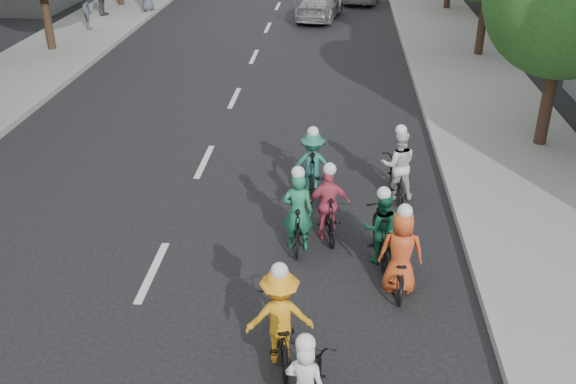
# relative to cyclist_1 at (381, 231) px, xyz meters

# --- Properties ---
(ground) EXTENTS (120.00, 120.00, 0.00)m
(ground) POSITION_rel_cyclist_1_xyz_m (-4.27, -0.80, -0.61)
(ground) COLOR black
(ground) RESTS_ON ground
(curb_left) EXTENTS (0.18, 80.00, 0.18)m
(curb_left) POSITION_rel_cyclist_1_xyz_m (-10.32, 9.20, -0.52)
(curb_left) COLOR #999993
(curb_left) RESTS_ON ground
(sidewalk_right) EXTENTS (4.00, 80.00, 0.15)m
(sidewalk_right) POSITION_rel_cyclist_1_xyz_m (3.73, 9.20, -0.53)
(sidewalk_right) COLOR gray
(sidewalk_right) RESTS_ON ground
(curb_right) EXTENTS (0.18, 80.00, 0.18)m
(curb_right) POSITION_rel_cyclist_1_xyz_m (1.78, 9.20, -0.52)
(curb_right) COLOR #999993
(curb_right) RESTS_ON ground
(cyclist_1) EXTENTS (0.75, 1.79, 1.59)m
(cyclist_1) POSITION_rel_cyclist_1_xyz_m (0.00, 0.00, 0.00)
(cyclist_1) COLOR black
(cyclist_1) RESTS_ON ground
(cyclist_2) EXTENTS (1.13, 1.79, 1.76)m
(cyclist_2) POSITION_rel_cyclist_1_xyz_m (-1.66, -2.91, 0.03)
(cyclist_2) COLOR black
(cyclist_2) RESTS_ON ground
(cyclist_3) EXTENTS (0.95, 1.67, 1.67)m
(cyclist_3) POSITION_rel_cyclist_1_xyz_m (-1.01, 0.77, 0.01)
(cyclist_3) COLOR black
(cyclist_3) RESTS_ON ground
(cyclist_4) EXTENTS (0.80, 1.66, 1.75)m
(cyclist_4) POSITION_rel_cyclist_1_xyz_m (0.30, -0.94, -0.00)
(cyclist_4) COLOR black
(cyclist_4) RESTS_ON ground
(cyclist_5) EXTENTS (0.61, 1.59, 1.79)m
(cyclist_5) POSITION_rel_cyclist_1_xyz_m (-1.60, 0.32, 0.01)
(cyclist_5) COLOR black
(cyclist_5) RESTS_ON ground
(cyclist_6) EXTENTS (0.84, 1.72, 1.77)m
(cyclist_6) POSITION_rel_cyclist_1_xyz_m (0.50, 2.68, 0.02)
(cyclist_6) COLOR black
(cyclist_6) RESTS_ON ground
(cyclist_7) EXTENTS (1.00, 1.89, 1.67)m
(cyclist_7) POSITION_rel_cyclist_1_xyz_m (-1.43, 2.67, 0.05)
(cyclist_7) COLOR black
(cyclist_7) RESTS_ON ground
(follow_car_lead) EXTENTS (2.44, 4.55, 1.25)m
(follow_car_lead) POSITION_rel_cyclist_1_xyz_m (-1.95, 21.16, 0.02)
(follow_car_lead) COLOR #ADACB1
(follow_car_lead) RESTS_ON ground
(spectator_0) EXTENTS (0.89, 1.26, 1.77)m
(spectator_0) POSITION_rel_cyclist_1_xyz_m (-12.11, 17.58, 0.43)
(spectator_0) COLOR #484955
(spectator_0) RESTS_ON sidewalk_left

